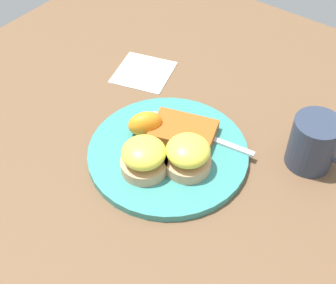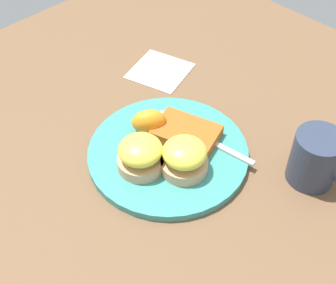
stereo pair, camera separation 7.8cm
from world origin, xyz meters
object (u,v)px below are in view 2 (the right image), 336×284
at_px(orange_wedge, 149,121).
at_px(sandwich_benedict_right, 184,157).
at_px(hashbrown_patty, 188,134).
at_px(cup, 316,159).
at_px(sandwich_benedict_left, 141,155).
at_px(fork, 197,134).

bearing_deg(orange_wedge, sandwich_benedict_right, -11.24).
bearing_deg(hashbrown_patty, orange_wedge, -150.17).
xyz_separation_m(hashbrown_patty, cup, (0.20, 0.09, 0.02)).
relative_size(sandwich_benedict_left, cup, 0.72).
xyz_separation_m(orange_wedge, cup, (0.26, 0.12, 0.01)).
distance_m(sandwich_benedict_left, cup, 0.28).
xyz_separation_m(sandwich_benedict_left, cup, (0.20, 0.19, 0.00)).
distance_m(orange_wedge, cup, 0.28).
distance_m(sandwich_benedict_left, hashbrown_patty, 0.10).
xyz_separation_m(orange_wedge, fork, (0.07, 0.05, -0.02)).
height_order(sandwich_benedict_left, sandwich_benedict_right, same).
relative_size(sandwich_benedict_right, cup, 0.72).
height_order(sandwich_benedict_left, hashbrown_patty, sandwich_benedict_left).
bearing_deg(cup, sandwich_benedict_left, -137.38).
xyz_separation_m(fork, cup, (0.19, 0.07, 0.03)).
bearing_deg(sandwich_benedict_left, cup, 42.62).
distance_m(fork, cup, 0.20).
bearing_deg(sandwich_benedict_right, sandwich_benedict_left, -139.41).
bearing_deg(fork, sandwich_benedict_right, -62.16).
distance_m(hashbrown_patty, orange_wedge, 0.07).
bearing_deg(sandwich_benedict_left, hashbrown_patty, 85.15).
bearing_deg(fork, cup, 20.76).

